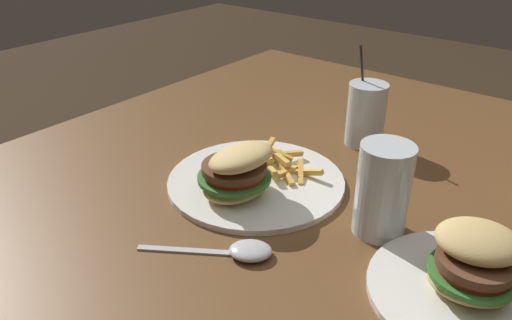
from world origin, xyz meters
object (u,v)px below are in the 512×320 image
(meal_plate_near, at_px, (248,175))
(spoon, at_px, (245,251))
(juice_glass, at_px, (366,116))
(beer_glass, at_px, (382,193))
(meal_plate_far, at_px, (471,277))

(meal_plate_near, xyz_separation_m, spoon, (0.14, 0.11, -0.02))
(spoon, bearing_deg, juice_glass, 62.65)
(meal_plate_near, bearing_deg, juice_glass, 167.39)
(beer_glass, height_order, spoon, beer_glass)
(spoon, bearing_deg, meal_plate_far, -10.06)
(beer_glass, distance_m, meal_plate_far, 0.16)
(juice_glass, height_order, spoon, juice_glass)
(meal_plate_near, xyz_separation_m, meal_plate_far, (0.02, 0.37, 0.00))
(spoon, bearing_deg, meal_plate_near, 95.13)
(meal_plate_near, height_order, meal_plate_far, meal_plate_near)
(juice_glass, bearing_deg, spoon, 5.84)
(spoon, distance_m, meal_plate_far, 0.29)
(beer_glass, xyz_separation_m, juice_glass, (-0.25, -0.16, -0.01))
(beer_glass, relative_size, spoon, 0.80)
(beer_glass, distance_m, juice_glass, 0.30)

